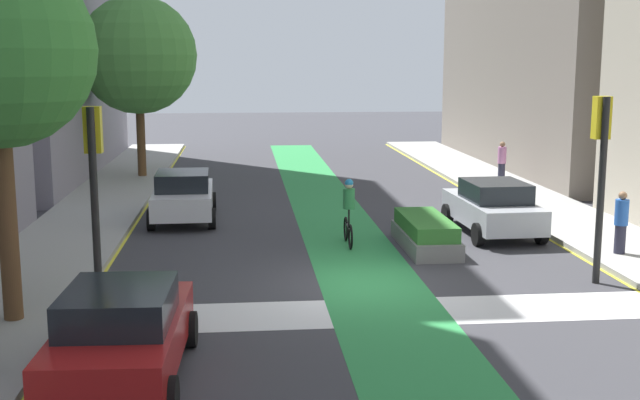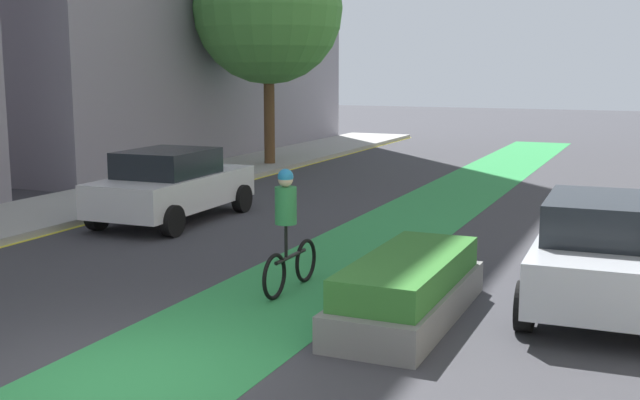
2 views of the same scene
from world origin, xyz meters
name	(u,v)px [view 1 (image 1 of 2)]	position (x,y,z in m)	size (l,w,h in m)	color
ground_plane	(362,285)	(0.00, 0.00, 0.00)	(120.00, 120.00, 0.00)	#38383D
bike_lane_paint	(372,284)	(0.23, 0.00, 0.00)	(2.40, 60.00, 0.01)	#2D8C47
crosswalk_band	(377,312)	(0.00, -2.00, 0.00)	(12.00, 1.80, 0.01)	silver
sidewalk_left	(20,291)	(-7.50, 0.00, 0.07)	(3.00, 60.00, 0.15)	#9E9E99
curb_stripe_left	(91,292)	(-6.00, 0.00, 0.01)	(0.16, 60.00, 0.01)	yellow
curb_stripe_right	(617,278)	(6.00, 0.00, 0.01)	(0.16, 60.00, 0.01)	yellow
traffic_signal_near_right	(601,153)	(5.33, -0.24, 2.96)	(0.35, 0.52, 4.22)	black
traffic_signal_near_left	(94,166)	(-5.67, -0.67, 2.87)	(0.35, 0.52, 4.08)	black
car_red_left_near	(122,333)	(-4.57, -5.09, 0.80)	(2.15, 4.27, 1.57)	#A51919
car_silver_right_far	(493,207)	(4.58, 4.96, 0.80)	(2.14, 4.26, 1.57)	#B2B7BF
car_white_left_far	(183,195)	(-4.51, 7.85, 0.80)	(2.11, 4.25, 1.57)	silver
cyclist_in_lane	(349,211)	(0.21, 3.89, 0.97)	(0.32, 1.73, 1.86)	black
pedestrian_sidewalk_right_a	(621,222)	(6.89, 1.73, 0.96)	(0.34, 0.34, 1.60)	#262638
pedestrian_sidewalk_right_b	(502,161)	(7.76, 13.83, 0.98)	(0.34, 0.34, 1.63)	#262638
street_tree_far	(138,55)	(-6.89, 17.05, 5.19)	(4.89, 4.89, 7.50)	brown
median_planter	(425,234)	(2.23, 3.38, 0.40)	(1.24, 3.44, 0.85)	slate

